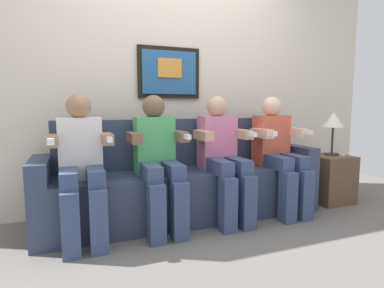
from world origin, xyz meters
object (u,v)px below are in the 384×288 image
Objects in this scene: couch at (185,184)px; person_left_center at (158,157)px; person_rightmost at (278,150)px; table_lamp at (333,122)px; person_leftmost at (81,161)px; side_table_right at (329,179)px; spare_remote_on_table at (339,154)px; person_right_center at (223,153)px.

couch is 0.45m from person_left_center.
person_rightmost is 0.80m from table_lamp.
person_rightmost is at bearing 0.00° from person_leftmost.
table_lamp is (0.04, 0.02, 0.61)m from side_table_right.
spare_remote_on_table is (0.05, -0.04, -0.35)m from table_lamp.
person_rightmost is (0.59, -0.00, 0.00)m from person_right_center.
couch is at bearing 150.35° from person_right_center.
table_lamp is (1.94, 0.08, 0.25)m from person_left_center.
spare_remote_on_table is (1.70, -0.13, 0.20)m from couch.
couch is 0.95m from person_rightmost.
couch reaches higher than side_table_right.
spare_remote_on_table is at bearing -4.36° from couch.
person_leftmost reaches higher than spare_remote_on_table.
person_leftmost reaches higher than couch.
table_lamp is at bearing 30.69° from side_table_right.
table_lamp reaches higher than couch.
table_lamp is (1.35, 0.08, 0.25)m from person_right_center.
side_table_right is 3.85× the size of spare_remote_on_table.
table_lamp is (2.53, 0.08, 0.25)m from person_leftmost.
side_table_right is 0.28m from spare_remote_on_table.
side_table_right is (1.61, -0.11, -0.06)m from couch.
person_left_center is at bearing 0.05° from person_leftmost.
person_left_center reaches higher than couch.
person_right_center is at bearing -29.65° from couch.
couch is 2.26× the size of person_left_center.
couch is at bearing 169.21° from person_rightmost.
person_left_center is at bearing -150.27° from couch.
spare_remote_on_table reaches higher than side_table_right.
person_left_center reaches higher than table_lamp.
person_right_center is 1.36m from side_table_right.
couch is at bearing 176.17° from side_table_right.
person_left_center is 8.54× the size of spare_remote_on_table.
couch reaches higher than spare_remote_on_table.
table_lamp reaches higher than side_table_right.
person_rightmost is (0.89, -0.17, 0.29)m from couch.
couch is 1.73m from table_lamp.
person_leftmost and person_rightmost have the same top height.
person_rightmost is (1.18, -0.00, 0.00)m from person_left_center.
person_left_center and person_right_center have the same top height.
person_left_center is 2.41× the size of table_lamp.
person_right_center is at bearing 179.95° from person_rightmost.
spare_remote_on_table is at bearing 1.59° from person_right_center.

